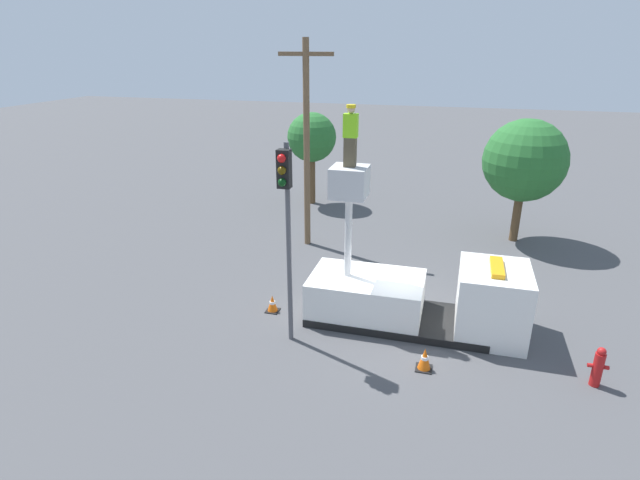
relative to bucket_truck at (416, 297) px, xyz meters
name	(u,v)px	position (x,y,z in m)	size (l,w,h in m)	color
ground_plane	(397,321)	(-0.56, 0.00, -0.93)	(120.00, 120.00, 0.00)	#4C4C4F
bucket_truck	(416,297)	(0.00, 0.00, 0.00)	(6.54, 2.32, 4.85)	black
worker	(350,136)	(-2.18, 0.00, 4.80)	(0.40, 0.26, 1.75)	brown
traffic_light_pole	(286,208)	(-3.45, -2.00, 3.18)	(0.34, 0.57, 5.83)	#515156
fire_hydrant	(598,367)	(4.74, -1.86, -0.38)	(0.50, 0.26, 1.11)	red
traffic_cone_rear	(272,304)	(-4.55, -0.47, -0.66)	(0.42, 0.42, 0.57)	black
traffic_cone_curbside	(425,359)	(0.47, -2.33, -0.63)	(0.44, 0.44, 0.64)	black
tree_left_bg	(525,161)	(3.57, 8.37, 2.65)	(3.47, 3.47, 5.33)	brown
tree_right_bg	(312,138)	(-6.66, 11.39, 2.63)	(2.58, 2.58, 4.89)	brown
utility_pole	(307,140)	(-5.17, 5.57, 3.60)	(2.20, 0.26, 8.41)	brown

